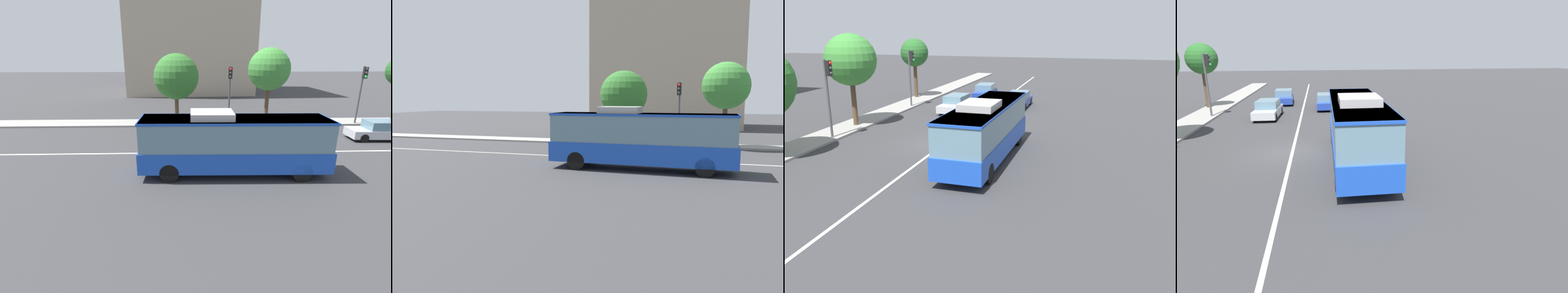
% 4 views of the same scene
% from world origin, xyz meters
% --- Properties ---
extents(ground_plane, '(160.00, 160.00, 0.00)m').
position_xyz_m(ground_plane, '(0.00, 0.00, 0.00)').
color(ground_plane, '#333335').
extents(sidewalk_kerb, '(80.00, 2.52, 0.14)m').
position_xyz_m(sidewalk_kerb, '(0.00, 8.24, 0.07)').
color(sidewalk_kerb, gray).
rests_on(sidewalk_kerb, ground_plane).
extents(lane_centre_line, '(76.00, 0.16, 0.01)m').
position_xyz_m(lane_centre_line, '(0.00, 0.00, 0.01)').
color(lane_centre_line, silver).
rests_on(lane_centre_line, ground_plane).
extents(transit_bus, '(10.04, 2.68, 3.46)m').
position_xyz_m(transit_bus, '(-2.15, -3.38, 1.81)').
color(transit_bus, '#1947B7').
rests_on(transit_bus, ground_plane).
extents(sedan_silver, '(4.57, 1.98, 1.46)m').
position_xyz_m(sedan_silver, '(10.04, 2.65, 0.72)').
color(sedan_silver, '#B7BABF').
rests_on(sedan_silver, ground_plane).
extents(traffic_light_near_corner, '(0.33, 0.62, 5.20)m').
position_xyz_m(traffic_light_near_corner, '(-0.84, 7.39, 3.56)').
color(traffic_light_near_corner, '#47474C').
rests_on(traffic_light_near_corner, ground_plane).
extents(traffic_light_mid_block, '(0.32, 0.62, 5.20)m').
position_xyz_m(traffic_light_mid_block, '(10.85, 7.24, 3.56)').
color(traffic_light_mid_block, '#47474C').
rests_on(traffic_light_mid_block, ground_plane).
extents(street_tree_kerbside_left, '(4.04, 4.04, 6.28)m').
position_xyz_m(street_tree_kerbside_left, '(-5.53, 8.36, 4.25)').
color(street_tree_kerbside_left, '#4C3823').
rests_on(street_tree_kerbside_left, ground_plane).
extents(street_tree_kerbside_right, '(3.70, 3.70, 6.76)m').
position_xyz_m(street_tree_kerbside_right, '(2.69, 8.01, 4.88)').
color(street_tree_kerbside_right, '#4C3823').
rests_on(street_tree_kerbside_right, ground_plane).
extents(office_block_background, '(19.76, 14.77, 23.80)m').
position_xyz_m(office_block_background, '(-4.13, 31.47, 11.90)').
color(office_block_background, tan).
rests_on(office_block_background, ground_plane).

